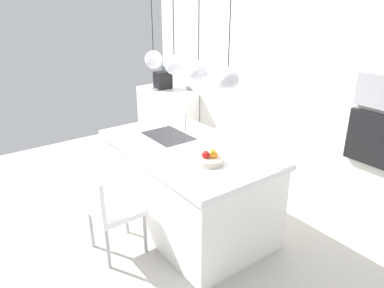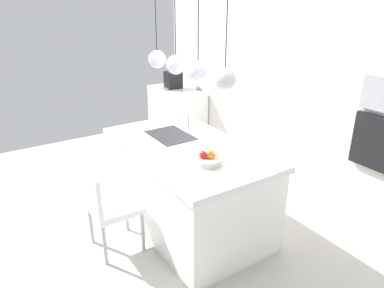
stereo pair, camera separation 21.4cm
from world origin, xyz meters
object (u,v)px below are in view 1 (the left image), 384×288
Objects in this scene: microwave at (383,92)px; chair_near at (109,208)px; fruit_bowl at (210,159)px; coffee_machine at (163,80)px; oven at (373,139)px.

microwave is 2.91m from chair_near.
coffee_machine is (-2.99, 1.35, 0.06)m from fruit_bowl.
oven is at bearing 4.65° from coffee_machine.
coffee_machine is 0.70× the size of microwave.
fruit_bowl is 0.68× the size of coffee_machine.
chair_near is at bearing -115.15° from oven.
chair_near is at bearing -41.22° from coffee_machine.
microwave is 0.96× the size of oven.
oven is (3.65, 0.30, -0.03)m from coffee_machine.
coffee_machine is at bearing -175.35° from microwave.
coffee_machine is 0.68× the size of oven.
coffee_machine is at bearing 155.65° from fruit_bowl.
fruit_bowl is 1.85m from microwave.
oven reaches higher than chair_near.
oven reaches higher than fruit_bowl.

